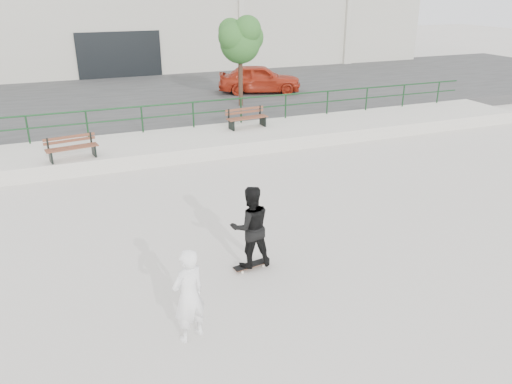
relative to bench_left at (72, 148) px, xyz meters
name	(u,v)px	position (x,y,z in m)	size (l,w,h in m)	color
ground	(286,281)	(3.67, -8.46, -0.87)	(120.00, 120.00, 0.00)	beige
ledge	(177,145)	(3.67, 1.04, -0.62)	(30.00, 3.00, 0.50)	beige
parking_strip	(138,100)	(3.67, 9.54, -0.62)	(60.00, 14.00, 0.50)	#363636
railing	(168,111)	(3.67, 2.34, 0.38)	(28.00, 0.06, 1.03)	#163E1E
commercial_building	(101,3)	(3.67, 23.54, 3.71)	(44.20, 16.33, 8.00)	beige
bench_left	(72,148)	(0.00, 0.00, 0.00)	(1.67, 0.72, 0.74)	brown
bench_right	(247,118)	(6.62, 1.55, 0.01)	(1.71, 0.66, 0.77)	brown
tree	(241,38)	(7.80, 5.38, 2.66)	(2.27, 2.02, 4.04)	#472C23
red_car	(259,79)	(9.75, 7.89, 0.36)	(1.72, 4.27, 1.46)	#AC2A15
skateboard	(251,265)	(3.18, -7.71, -0.80)	(0.80, 0.32, 0.09)	black
standing_skater	(250,227)	(3.18, -7.71, 0.13)	(0.88, 0.69, 1.81)	black
seated_skater	(189,295)	(1.38, -9.48, 0.00)	(0.63, 0.41, 1.73)	white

